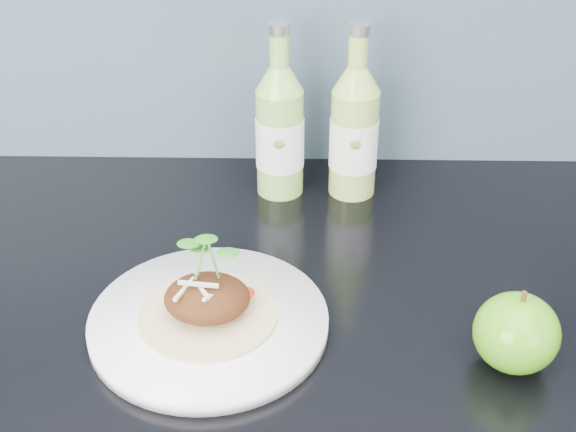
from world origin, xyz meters
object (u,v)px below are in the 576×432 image
object	(u,v)px
dinner_plate	(209,322)
cider_bottle_left	(280,131)
green_apple	(516,333)
cider_bottle_right	(354,132)

from	to	relation	value
dinner_plate	cider_bottle_left	size ratio (longest dim) A/B	1.29
green_apple	cider_bottle_right	xyz separation A→B (m)	(-0.14, 0.33, 0.05)
green_apple	cider_bottle_right	bearing A→B (deg)	113.22
green_apple	cider_bottle_right	distance (m)	0.36
cider_bottle_left	cider_bottle_right	xyz separation A→B (m)	(0.09, -0.00, 0.00)
dinner_plate	cider_bottle_right	bearing A→B (deg)	60.39
dinner_plate	cider_bottle_right	world-z (taller)	cider_bottle_right
dinner_plate	green_apple	xyz separation A→B (m)	(0.30, -0.05, 0.03)
dinner_plate	cider_bottle_right	distance (m)	0.33
dinner_plate	cider_bottle_left	bearing A→B (deg)	76.89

